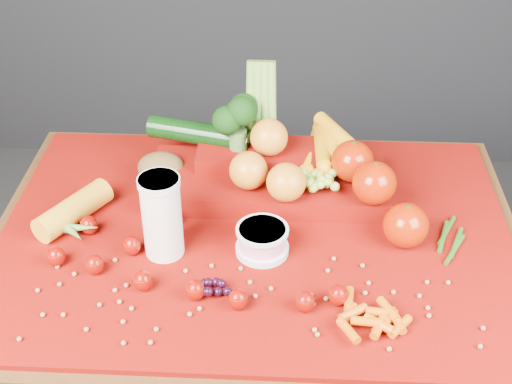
{
  "coord_description": "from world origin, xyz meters",
  "views": [
    {
      "loc": [
        0.06,
        -1.15,
        1.68
      ],
      "look_at": [
        0.0,
        0.02,
        0.85
      ],
      "focal_mm": 50.0,
      "sensor_mm": 36.0,
      "label": 1
    }
  ],
  "objects_px": {
    "yogurt_bowl": "(262,239)",
    "table": "(256,271)",
    "milk_glass": "(162,214)",
    "produce_mound": "(285,168)"
  },
  "relations": [
    {
      "from": "table",
      "to": "produce_mound",
      "type": "distance_m",
      "value": 0.23
    },
    {
      "from": "milk_glass",
      "to": "produce_mound",
      "type": "bearing_deg",
      "value": 42.8
    },
    {
      "from": "milk_glass",
      "to": "yogurt_bowl",
      "type": "bearing_deg",
      "value": 2.82
    },
    {
      "from": "milk_glass",
      "to": "yogurt_bowl",
      "type": "distance_m",
      "value": 0.2
    },
    {
      "from": "milk_glass",
      "to": "produce_mound",
      "type": "xyz_separation_m",
      "value": [
        0.23,
        0.22,
        -0.03
      ]
    },
    {
      "from": "milk_glass",
      "to": "table",
      "type": "bearing_deg",
      "value": 21.5
    },
    {
      "from": "table",
      "to": "produce_mound",
      "type": "xyz_separation_m",
      "value": [
        0.06,
        0.15,
        0.17
      ]
    },
    {
      "from": "yogurt_bowl",
      "to": "table",
      "type": "bearing_deg",
      "value": 105.2
    },
    {
      "from": "table",
      "to": "milk_glass",
      "type": "relative_size",
      "value": 6.28
    },
    {
      "from": "table",
      "to": "yogurt_bowl",
      "type": "relative_size",
      "value": 10.38
    }
  ]
}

